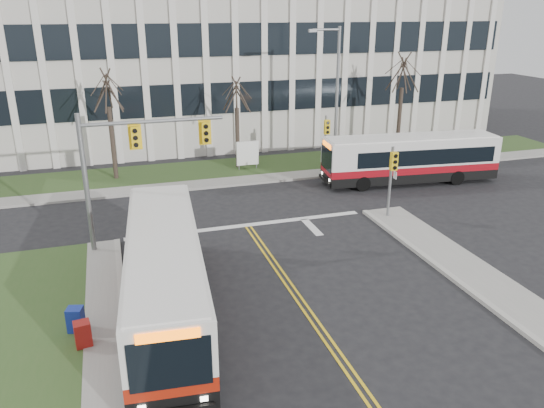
{
  "coord_description": "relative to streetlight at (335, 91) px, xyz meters",
  "views": [
    {
      "loc": [
        -6.11,
        -15.61,
        10.16
      ],
      "look_at": [
        0.49,
        5.59,
        2.0
      ],
      "focal_mm": 35.0,
      "sensor_mm": 36.0,
      "label": 1
    }
  ],
  "objects": [
    {
      "name": "bus_main",
      "position": [
        -12.81,
        -15.08,
        -3.72
      ],
      "size": [
        3.35,
        11.25,
        2.96
      ],
      "primitive_type": null,
      "rotation": [
        0.0,
        0.0,
        -0.09
      ],
      "color": "silver",
      "rests_on": "ground"
    },
    {
      "name": "tree_left",
      "position": [
        -14.03,
        1.8,
        0.32
      ],
      "size": [
        1.8,
        1.8,
        7.7
      ],
      "color": "#42352B",
      "rests_on": "ground"
    },
    {
      "name": "building_lawn",
      "position": [
        -3.03,
        1.8,
        -5.13
      ],
      "size": [
        44.0,
        5.0,
        0.12
      ],
      "primitive_type": "cube",
      "color": "#314E21",
      "rests_on": "ground"
    },
    {
      "name": "signal_pole_near",
      "position": [
        -0.83,
        -9.3,
        -2.69
      ],
      "size": [
        0.34,
        0.39,
        3.8
      ],
      "color": "slate",
      "rests_on": "ground"
    },
    {
      "name": "streetlight",
      "position": [
        0.0,
        0.0,
        0.0
      ],
      "size": [
        2.15,
        0.25,
        9.2
      ],
      "color": "slate",
      "rests_on": "ground"
    },
    {
      "name": "mast_arm_signal",
      "position": [
        -13.65,
        -9.04,
        -0.94
      ],
      "size": [
        6.11,
        0.38,
        6.2
      ],
      "color": "slate",
      "rests_on": "ground"
    },
    {
      "name": "sidewalk_cross",
      "position": [
        -3.03,
        -1.0,
        -5.12
      ],
      "size": [
        44.0,
        1.6,
        0.14
      ],
      "primitive_type": "cube",
      "color": "#9E9B93",
      "rests_on": "ground"
    },
    {
      "name": "newspaper_box_red",
      "position": [
        -15.6,
        -16.39,
        -4.72
      ],
      "size": [
        0.56,
        0.52,
        0.95
      ],
      "primitive_type": "cube",
      "rotation": [
        0.0,
        0.0,
        0.14
      ],
      "color": "maroon",
      "rests_on": "ground"
    },
    {
      "name": "ground",
      "position": [
        -8.03,
        -16.2,
        -5.19
      ],
      "size": [
        120.0,
        120.0,
        0.0
      ],
      "primitive_type": "plane",
      "color": "black",
      "rests_on": "ground"
    },
    {
      "name": "tree_mid",
      "position": [
        -6.03,
        2.0,
        -0.31
      ],
      "size": [
        1.8,
        1.8,
        6.82
      ],
      "color": "#42352B",
      "rests_on": "ground"
    },
    {
      "name": "signal_pole_far",
      "position": [
        -0.83,
        -0.8,
        -2.69
      ],
      "size": [
        0.34,
        0.39,
        3.8
      ],
      "color": "slate",
      "rests_on": "ground"
    },
    {
      "name": "newspaper_box_blue",
      "position": [
        -15.85,
        -15.43,
        -4.72
      ],
      "size": [
        0.6,
        0.56,
        0.95
      ],
      "primitive_type": "cube",
      "rotation": [
        0.0,
        0.0,
        -0.26
      ],
      "color": "#152B96",
      "rests_on": "ground"
    },
    {
      "name": "office_building",
      "position": [
        -3.03,
        13.8,
        0.81
      ],
      "size": [
        40.0,
        16.0,
        12.0
      ],
      "primitive_type": "cube",
      "color": "#BAB6AB",
      "rests_on": "ground"
    },
    {
      "name": "directory_sign",
      "position": [
        -5.53,
        1.3,
        -4.02
      ],
      "size": [
        1.5,
        0.12,
        2.0
      ],
      "color": "slate",
      "rests_on": "ground"
    },
    {
      "name": "tree_right",
      "position": [
        5.97,
        1.8,
        0.71
      ],
      "size": [
        1.8,
        1.8,
        8.25
      ],
      "color": "#42352B",
      "rests_on": "ground"
    },
    {
      "name": "bus_cross",
      "position": [
        3.4,
        -4.16,
        -3.76
      ],
      "size": [
        10.93,
        3.42,
        2.87
      ],
      "primitive_type": null,
      "rotation": [
        0.0,
        0.0,
        -1.67
      ],
      "color": "silver",
      "rests_on": "ground"
    }
  ]
}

